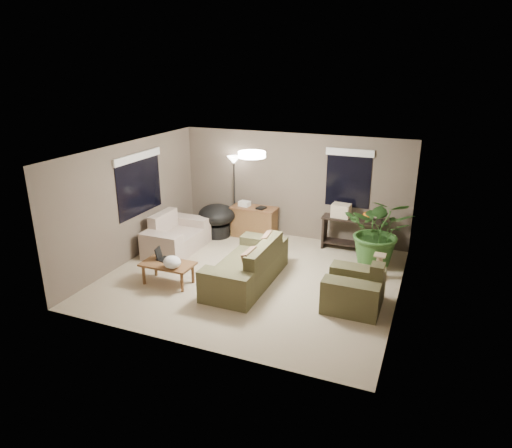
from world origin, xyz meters
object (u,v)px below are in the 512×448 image
at_px(desk, 254,222).
at_px(papasan_chair, 217,218).
at_px(loveseat, 176,238).
at_px(cat_scratching_post, 379,268).
at_px(coffee_table, 168,266).
at_px(console_table, 351,232).
at_px(main_sofa, 248,268).
at_px(houseplant, 378,238).
at_px(armchair, 355,291).
at_px(floor_lamp, 234,169).

height_order(desk, papasan_chair, papasan_chair).
xyz_separation_m(loveseat, cat_scratching_post, (4.44, 0.26, -0.08)).
xyz_separation_m(coffee_table, desk, (0.56, 2.94, 0.02)).
relative_size(console_table, cat_scratching_post, 2.60).
distance_m(main_sofa, loveseat, 2.33).
distance_m(console_table, houseplant, 0.92).
relative_size(armchair, desk, 0.91).
relative_size(coffee_table, console_table, 0.77).
height_order(coffee_table, cat_scratching_post, cat_scratching_post).
xyz_separation_m(coffee_table, cat_scratching_post, (3.69, 1.76, -0.14)).
bearing_deg(console_table, papasan_chair, -173.54).
bearing_deg(houseplant, console_table, 138.15).
bearing_deg(console_table, main_sofa, -122.00).
height_order(main_sofa, houseplant, houseplant).
relative_size(papasan_chair, floor_lamp, 0.48).
relative_size(armchair, papasan_chair, 1.10).
relative_size(desk, houseplant, 0.73).
bearing_deg(main_sofa, houseplant, 39.28).
bearing_deg(console_table, floor_lamp, 178.37).
relative_size(armchair, houseplant, 0.66).
distance_m(desk, floor_lamp, 1.36).
height_order(desk, floor_lamp, floor_lamp).
bearing_deg(floor_lamp, desk, -13.29).
height_order(coffee_table, houseplant, houseplant).
bearing_deg(floor_lamp, papasan_chair, -120.97).
relative_size(coffee_table, desk, 0.91).
bearing_deg(desk, armchair, -40.51).
bearing_deg(desk, cat_scratching_post, -20.67).
height_order(loveseat, console_table, loveseat).
bearing_deg(floor_lamp, armchair, -36.92).
bearing_deg(main_sofa, loveseat, 157.89).
distance_m(floor_lamp, cat_scratching_post, 4.17).
bearing_deg(papasan_chair, loveseat, -112.50).
bearing_deg(loveseat, papasan_chair, 67.50).
bearing_deg(loveseat, desk, 47.66).
height_order(loveseat, desk, loveseat).
height_order(armchair, desk, armchair).
bearing_deg(cat_scratching_post, armchair, -100.36).
bearing_deg(houseplant, coffee_table, -146.21).
bearing_deg(desk, papasan_chair, -160.14).
relative_size(main_sofa, papasan_chair, 2.41).
xyz_separation_m(main_sofa, papasan_chair, (-1.68, 2.01, 0.17)).
bearing_deg(coffee_table, cat_scratching_post, 25.45).
distance_m(armchair, desk, 3.80).
bearing_deg(main_sofa, desk, 109.92).
relative_size(main_sofa, floor_lamp, 1.15).
distance_m(armchair, console_table, 2.59).
bearing_deg(armchair, floor_lamp, 143.08).
xyz_separation_m(main_sofa, coffee_table, (-1.40, -0.62, 0.06)).
height_order(houseplant, cat_scratching_post, houseplant).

